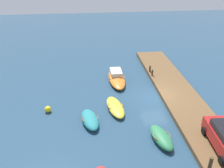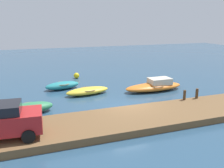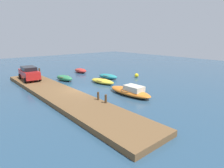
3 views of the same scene
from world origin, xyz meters
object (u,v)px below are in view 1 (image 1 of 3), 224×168
(rowboat_yellow, at_px, (115,107))
(marker_buoy, at_px, (48,109))
(mooring_post_mid_west, at_px, (152,73))
(mooring_post_west, at_px, (210,164))
(rowboat_green, at_px, (161,137))
(mooring_post_mid_east, at_px, (150,69))
(motorboat_orange, at_px, (117,77))
(rowboat_teal, at_px, (90,120))

(rowboat_yellow, xyz_separation_m, marker_buoy, (0.33, 6.14, -0.00))
(rowboat_yellow, height_order, mooring_post_mid_west, mooring_post_mid_west)
(mooring_post_mid_west, bearing_deg, mooring_post_west, 180.00)
(mooring_post_mid_west, height_order, marker_buoy, mooring_post_mid_west)
(rowboat_green, relative_size, rowboat_yellow, 0.83)
(mooring_post_west, height_order, mooring_post_mid_east, mooring_post_west)
(mooring_post_west, relative_size, mooring_post_mid_east, 1.48)
(mooring_post_mid_west, bearing_deg, rowboat_green, 168.89)
(mooring_post_mid_east, bearing_deg, marker_buoy, 120.76)
(motorboat_orange, bearing_deg, mooring_post_mid_east, -75.32)
(mooring_post_mid_west, relative_size, mooring_post_mid_east, 0.98)
(mooring_post_mid_east, height_order, marker_buoy, mooring_post_mid_east)
(marker_buoy, bearing_deg, mooring_post_west, -127.23)
(motorboat_orange, bearing_deg, mooring_post_west, -164.12)
(marker_buoy, bearing_deg, rowboat_teal, -118.71)
(mooring_post_mid_west, height_order, mooring_post_mid_east, mooring_post_mid_east)
(motorboat_orange, relative_size, mooring_post_west, 4.98)
(rowboat_teal, height_order, rowboat_yellow, rowboat_teal)
(mooring_post_mid_west, bearing_deg, motorboat_orange, 90.89)
(motorboat_orange, xyz_separation_m, mooring_post_mid_east, (1.14, -4.16, 0.36))
(rowboat_green, bearing_deg, rowboat_teal, 51.57)
(motorboat_orange, relative_size, mooring_post_mid_east, 7.36)
(mooring_post_mid_east, xyz_separation_m, marker_buoy, (-6.65, 11.17, -0.48))
(mooring_post_mid_east, relative_size, marker_buoy, 1.21)
(rowboat_green, xyz_separation_m, rowboat_yellow, (4.66, 2.96, -0.07))
(motorboat_orange, distance_m, mooring_post_mid_east, 4.33)
(motorboat_orange, xyz_separation_m, mooring_post_mid_west, (0.06, -4.16, 0.36))
(motorboat_orange, distance_m, rowboat_teal, 8.24)
(rowboat_teal, relative_size, mooring_post_mid_east, 4.54)
(rowboat_green, height_order, mooring_post_mid_east, mooring_post_mid_east)
(rowboat_yellow, bearing_deg, motorboat_orange, -17.08)
(mooring_post_mid_west, distance_m, mooring_post_mid_east, 1.08)
(mooring_post_west, relative_size, mooring_post_mid_west, 1.51)
(mooring_post_mid_east, bearing_deg, rowboat_yellow, 144.21)
(rowboat_teal, bearing_deg, mooring_post_mid_west, -56.10)
(rowboat_teal, bearing_deg, rowboat_green, -130.75)
(rowboat_teal, height_order, mooring_post_mid_east, mooring_post_mid_east)
(rowboat_green, height_order, marker_buoy, rowboat_green)
(mooring_post_west, height_order, mooring_post_mid_west, mooring_post_west)
(marker_buoy, bearing_deg, rowboat_green, -118.77)
(rowboat_green, relative_size, mooring_post_mid_east, 4.40)
(motorboat_orange, relative_size, rowboat_teal, 1.62)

